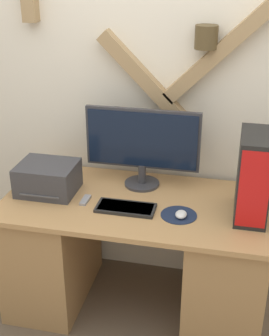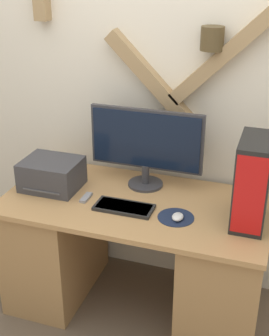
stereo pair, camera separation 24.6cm
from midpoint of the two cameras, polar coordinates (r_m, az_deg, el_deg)
wall_back at (r=2.84m, az=5.55°, el=10.87°), size 6.40×0.18×2.70m
desk at (r=2.87m, az=2.61°, el=-10.42°), size 1.52×0.77×0.75m
monitor at (r=2.74m, az=3.99°, el=2.97°), size 0.68×0.21×0.48m
keyboard at (r=2.59m, az=1.43°, el=-4.87°), size 0.33×0.15×0.02m
mousepad at (r=2.54m, az=7.85°, el=-6.06°), size 0.20×0.20×0.00m
mouse at (r=2.51m, az=8.10°, el=-5.98°), size 0.06×0.08×0.03m
computer_tower at (r=2.48m, az=16.99°, el=-1.71°), size 0.17×0.33×0.46m
printer at (r=2.81m, az=-7.61°, el=-0.80°), size 0.34×0.28×0.18m
remote_control at (r=2.70m, az=-3.35°, el=-3.69°), size 0.04×0.11×0.02m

